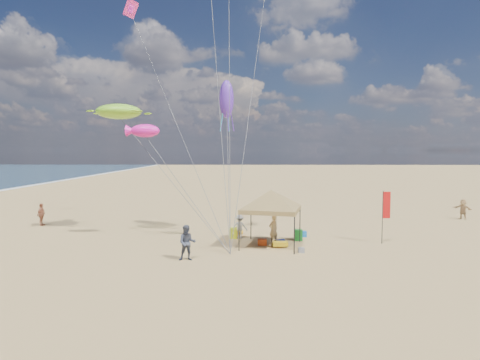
{
  "coord_description": "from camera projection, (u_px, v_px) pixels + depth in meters",
  "views": [
    {
      "loc": [
        0.36,
        -21.27,
        5.79
      ],
      "look_at": [
        0.0,
        3.0,
        4.0
      ],
      "focal_mm": 29.96,
      "sensor_mm": 36.0,
      "label": 1
    }
  ],
  "objects": [
    {
      "name": "turtle_kite",
      "position": [
        119.0,
        112.0,
        26.79
      ],
      "size": [
        3.29,
        2.75,
        1.01
      ],
      "primitive_type": "ellipsoid",
      "rotation": [
        0.0,
        0.0,
        0.11
      ],
      "color": "#7DCB27",
      "rests_on": "ground"
    },
    {
      "name": "chair_green",
      "position": [
        298.0,
        235.0,
        25.82
      ],
      "size": [
        0.5,
        0.5,
        0.7
      ],
      "primitive_type": "cube",
      "color": "#167923",
      "rests_on": "ground"
    },
    {
      "name": "cooler_red",
      "position": [
        262.0,
        242.0,
        24.47
      ],
      "size": [
        0.54,
        0.38,
        0.38
      ],
      "primitive_type": "cube",
      "color": "#B83B0E",
      "rests_on": "ground"
    },
    {
      "name": "person_near_a",
      "position": [
        273.0,
        230.0,
        24.73
      ],
      "size": [
        0.79,
        0.75,
        1.81
      ],
      "primitive_type": "imported",
      "rotation": [
        0.0,
        0.0,
        3.79
      ],
      "color": "tan",
      "rests_on": "ground"
    },
    {
      "name": "stunt_kite_pink",
      "position": [
        131.0,
        9.0,
        33.43
      ],
      "size": [
        1.09,
        1.51,
        1.27
      ],
      "primitive_type": "cube",
      "rotation": [
        0.44,
        0.0,
        1.19
      ],
      "color": "#FF2B8E",
      "rests_on": "ground"
    },
    {
      "name": "person_near_c",
      "position": [
        240.0,
        226.0,
        26.39
      ],
      "size": [
        1.08,
        0.7,
        1.58
      ],
      "primitive_type": "imported",
      "rotation": [
        0.0,
        0.0,
        3.02
      ],
      "color": "beige",
      "rests_on": "ground"
    },
    {
      "name": "ground",
      "position": [
        239.0,
        258.0,
        21.64
      ],
      "size": [
        280.0,
        280.0,
        0.0
      ],
      "primitive_type": "plane",
      "color": "tan",
      "rests_on": "ground"
    },
    {
      "name": "person_near_b",
      "position": [
        187.0,
        243.0,
        21.04
      ],
      "size": [
        0.99,
        0.8,
        1.89
      ],
      "primitive_type": "imported",
      "rotation": [
        0.0,
        0.0,
        0.1
      ],
      "color": "#383E4D",
      "rests_on": "ground"
    },
    {
      "name": "feather_flag",
      "position": [
        385.0,
        209.0,
        24.8
      ],
      "size": [
        0.51,
        0.09,
        3.31
      ],
      "color": "black",
      "rests_on": "ground"
    },
    {
      "name": "person_far_c",
      "position": [
        463.0,
        209.0,
        33.71
      ],
      "size": [
        1.33,
        1.62,
        1.74
      ],
      "primitive_type": "imported",
      "rotation": [
        0.0,
        0.0,
        5.31
      ],
      "color": "tan",
      "rests_on": "ground"
    },
    {
      "name": "crate_grey",
      "position": [
        301.0,
        250.0,
        22.71
      ],
      "size": [
        0.34,
        0.3,
        0.28
      ],
      "primitive_type": "cube",
      "color": "slate",
      "rests_on": "ground"
    },
    {
      "name": "squid_kite",
      "position": [
        226.0,
        99.0,
        27.02
      ],
      "size": [
        1.14,
        1.14,
        2.55
      ],
      "primitive_type": "ellipsoid",
      "rotation": [
        0.0,
        0.0,
        0.18
      ],
      "color": "#5A2BB0",
      "rests_on": "ground"
    },
    {
      "name": "fish_kite",
      "position": [
        145.0,
        131.0,
        24.81
      ],
      "size": [
        2.03,
        1.51,
        0.81
      ],
      "primitive_type": "ellipsoid",
      "rotation": [
        0.0,
        0.0,
        0.37
      ],
      "color": "#F41AA8",
      "rests_on": "ground"
    },
    {
      "name": "canopy_tent",
      "position": [
        271.0,
        192.0,
        24.04
      ],
      "size": [
        6.27,
        6.27,
        3.97
      ],
      "color": "black",
      "rests_on": "ground"
    },
    {
      "name": "bag_orange",
      "position": [
        239.0,
        233.0,
        27.34
      ],
      "size": [
        0.54,
        0.69,
        0.36
      ],
      "primitive_type": "cylinder",
      "rotation": [
        0.0,
        1.57,
        1.22
      ],
      "color": "#FFAF0E",
      "rests_on": "ground"
    },
    {
      "name": "bag_navy",
      "position": [
        280.0,
        242.0,
        24.55
      ],
      "size": [
        0.69,
        0.54,
        0.36
      ],
      "primitive_type": "cylinder",
      "rotation": [
        0.0,
        1.57,
        0.35
      ],
      "color": "#0D143B",
      "rests_on": "ground"
    },
    {
      "name": "person_far_a",
      "position": [
        41.0,
        215.0,
        30.83
      ],
      "size": [
        0.44,
        1.02,
        1.73
      ],
      "primitive_type": "imported",
      "rotation": [
        0.0,
        0.0,
        1.55
      ],
      "color": "#A86140",
      "rests_on": "ground"
    },
    {
      "name": "chair_yellow",
      "position": [
        233.0,
        233.0,
        26.42
      ],
      "size": [
        0.5,
        0.5,
        0.7
      ],
      "primitive_type": "cube",
      "color": "#D7ED1A",
      "rests_on": "ground"
    },
    {
      "name": "beach_cart",
      "position": [
        280.0,
        244.0,
        24.03
      ],
      "size": [
        0.9,
        0.5,
        0.24
      ],
      "primitive_type": "cube",
      "color": "yellow",
      "rests_on": "ground"
    },
    {
      "name": "cooler_blue",
      "position": [
        302.0,
        234.0,
        26.89
      ],
      "size": [
        0.54,
        0.38,
        0.38
      ],
      "primitive_type": "cube",
      "color": "blue",
      "rests_on": "ground"
    }
  ]
}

